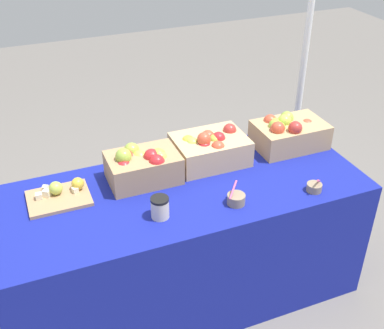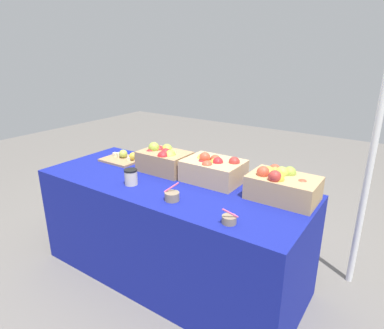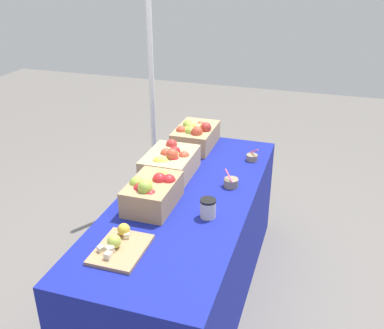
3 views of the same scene
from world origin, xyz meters
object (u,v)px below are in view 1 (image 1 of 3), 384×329
(sample_bowl_near, at_px, (236,199))
(coffee_cup, at_px, (160,208))
(tent_pole, at_px, (303,66))
(apple_crate_right, at_px, (143,165))
(cutting_board_front, at_px, (61,194))
(apple_crate_middle, at_px, (210,148))
(sample_bowl_mid, at_px, (314,187))
(apple_crate_left, at_px, (288,133))

(sample_bowl_near, relative_size, coffee_cup, 1.01)
(coffee_cup, bearing_deg, tent_pole, 33.11)
(coffee_cup, xyz_separation_m, tent_pole, (1.30, 0.85, 0.21))
(apple_crate_right, distance_m, cutting_board_front, 0.43)
(apple_crate_right, distance_m, coffee_cup, 0.33)
(apple_crate_right, distance_m, sample_bowl_near, 0.51)
(apple_crate_middle, relative_size, tent_pole, 0.20)
(apple_crate_middle, height_order, sample_bowl_near, apple_crate_middle)
(apple_crate_middle, xyz_separation_m, apple_crate_right, (-0.39, -0.04, 0.01))
(sample_bowl_near, relative_size, sample_bowl_mid, 1.11)
(tent_pole, bearing_deg, sample_bowl_mid, -118.58)
(cutting_board_front, xyz_separation_m, tent_pole, (1.71, 0.52, 0.24))
(apple_crate_left, distance_m, apple_crate_right, 0.88)
(apple_crate_right, relative_size, coffee_cup, 3.43)
(apple_crate_middle, distance_m, sample_bowl_near, 0.41)
(cutting_board_front, bearing_deg, tent_pole, 17.04)
(apple_crate_middle, distance_m, coffee_cup, 0.55)
(apple_crate_middle, relative_size, sample_bowl_mid, 4.06)
(cutting_board_front, distance_m, sample_bowl_near, 0.86)
(sample_bowl_mid, bearing_deg, tent_pole, 61.42)
(tent_pole, bearing_deg, coffee_cup, -146.89)
(sample_bowl_near, bearing_deg, tent_pole, 43.82)
(tent_pole, bearing_deg, cutting_board_front, -162.96)
(apple_crate_right, xyz_separation_m, sample_bowl_mid, (0.77, -0.42, -0.07))
(tent_pole, bearing_deg, apple_crate_left, -128.90)
(apple_crate_middle, distance_m, sample_bowl_mid, 0.60)
(apple_crate_middle, distance_m, cutting_board_front, 0.82)
(apple_crate_left, relative_size, sample_bowl_near, 3.76)
(apple_crate_left, distance_m, cutting_board_front, 1.31)
(sample_bowl_mid, distance_m, tent_pole, 1.10)
(apple_crate_right, bearing_deg, coffee_cup, -93.47)
(apple_crate_right, xyz_separation_m, sample_bowl_near, (0.36, -0.37, -0.06))
(coffee_cup, bearing_deg, sample_bowl_mid, -6.67)
(apple_crate_left, bearing_deg, apple_crate_right, -178.40)
(apple_crate_right, height_order, sample_bowl_near, apple_crate_right)
(apple_crate_right, xyz_separation_m, cutting_board_front, (-0.43, -0.00, -0.07))
(apple_crate_left, bearing_deg, sample_bowl_near, -143.32)
(apple_crate_left, relative_size, cutting_board_front, 1.34)
(apple_crate_right, relative_size, cutting_board_front, 1.21)
(apple_crate_middle, relative_size, sample_bowl_near, 3.64)
(apple_crate_middle, bearing_deg, sample_bowl_mid, -50.71)
(apple_crate_right, relative_size, sample_bowl_near, 3.39)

